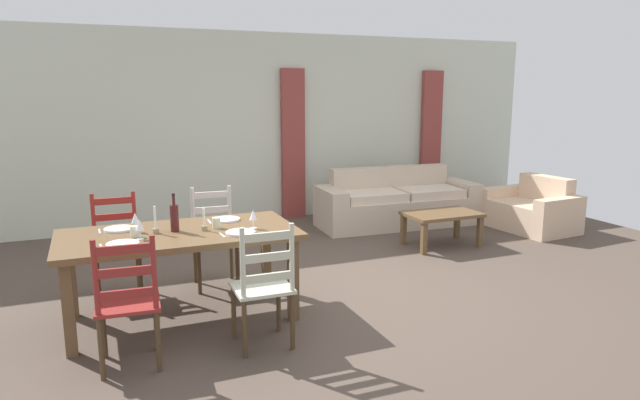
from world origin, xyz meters
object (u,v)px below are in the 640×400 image
object	(u,v)px
wine_bottle	(174,217)
couch	(396,204)
dining_chair_far_left	(117,246)
wine_glass_near_left	(140,225)
dining_table	(180,242)
armchair_upholstered	(533,211)
dining_chair_near_right	(264,286)
coffee_cup_secondary	(135,232)
coffee_table	(442,218)
wine_glass_near_right	(253,216)
dining_chair_far_right	(214,237)
dining_chair_near_left	(128,302)
wine_glass_far_left	(135,219)
coffee_cup_primary	(216,223)

from	to	relation	value
wine_bottle	couch	bearing A→B (deg)	33.35
dining_chair_far_left	wine_glass_near_left	distance (m)	0.98
dining_table	armchair_upholstered	bearing A→B (deg)	14.61
dining_table	couch	distance (m)	4.07
dining_chair_near_right	coffee_cup_secondary	world-z (taller)	dining_chair_near_right
coffee_cup_secondary	coffee_table	bearing A→B (deg)	16.51
dining_chair_far_left	couch	xyz separation A→B (m)	(3.83, 1.49, -0.19)
wine_glass_near_left	coffee_table	world-z (taller)	wine_glass_near_left
couch	coffee_table	size ratio (longest dim) A/B	2.58
wine_glass_near_right	armchair_upholstered	world-z (taller)	wine_glass_near_right
wine_glass_near_left	armchair_upholstered	distance (m)	5.51
dining_chair_near_right	wine_glass_near_left	distance (m)	1.09
dining_chair_far_right	wine_glass_near_right	world-z (taller)	dining_chair_far_right
dining_chair_far_left	couch	distance (m)	4.11
dining_chair_near_left	wine_glass_near_left	world-z (taller)	dining_chair_near_left
wine_glass_far_left	armchair_upholstered	bearing A→B (deg)	12.43
dining_chair_far_right	armchair_upholstered	distance (m)	4.59
wine_glass_far_left	coffee_cup_secondary	world-z (taller)	wine_glass_far_left
wine_bottle	coffee_cup_primary	bearing A→B (deg)	-3.12
dining_chair_near_right	dining_chair_far_left	distance (m)	1.81
wine_glass_near_left	wine_glass_near_right	bearing A→B (deg)	-0.07
wine_glass_near_left	armchair_upholstered	bearing A→B (deg)	15.07
dining_chair_near_right	wine_bottle	xyz separation A→B (m)	(-0.51, 0.80, 0.39)
dining_chair_near_left	wine_glass_near_right	distance (m)	1.28
dining_chair_near_right	coffee_cup_secondary	bearing A→B (deg)	138.14
dining_chair_far_left	coffee_cup_primary	size ratio (longest dim) A/B	10.67
dining_table	dining_chair_near_right	bearing A→B (deg)	-58.35
coffee_cup_primary	couch	distance (m)	3.83
dining_chair_near_left	dining_chair_near_right	world-z (taller)	same
dining_chair_far_left	wine_glass_far_left	world-z (taller)	dining_chair_far_left
coffee_cup_primary	dining_chair_near_right	bearing A→B (deg)	-77.82
wine_glass_far_left	coffee_cup_secondary	bearing A→B (deg)	-97.11
dining_chair_far_right	wine_glass_near_left	size ratio (longest dim) A/B	5.96
wine_glass_near_right	dining_chair_near_right	bearing A→B (deg)	-99.85
dining_chair_near_left	dining_chair_far_right	xyz separation A→B (m)	(0.90, 1.46, 0.00)
wine_bottle	dining_chair_near_right	bearing A→B (deg)	-57.78
dining_chair_far_right	coffee_table	size ratio (longest dim) A/B	1.07
dining_chair_far_left	wine_glass_far_left	distance (m)	0.75
wine_glass_near_right	armchair_upholstered	xyz separation A→B (m)	(4.39, 1.43, -0.61)
dining_chair_near_right	dining_chair_far_left	world-z (taller)	same
coffee_cup_secondary	dining_table	bearing A→B (deg)	6.33
dining_chair_far_left	coffee_table	bearing A→B (deg)	4.22
dining_chair_far_left	wine_bottle	bearing A→B (deg)	-59.53
coffee_cup_secondary	couch	bearing A→B (deg)	31.75
wine_glass_far_left	dining_chair_far_right	bearing A→B (deg)	38.31
dining_table	coffee_cup_secondary	distance (m)	0.37
wine_glass_far_left	wine_glass_near_left	bearing A→B (deg)	-87.26
coffee_cup_secondary	couch	size ratio (longest dim) A/B	0.04
coffee_cup_secondary	dining_chair_far_left	bearing A→B (deg)	98.21
couch	armchair_upholstered	distance (m)	1.88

